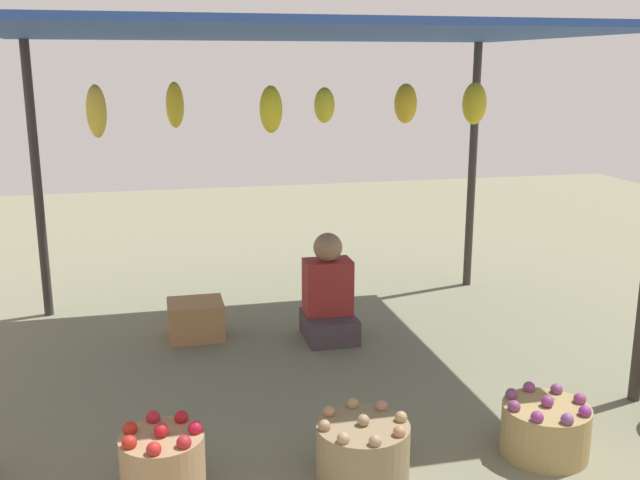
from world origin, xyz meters
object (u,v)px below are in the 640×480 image
(basket_purple_onions, at_px, (545,429))
(basket_red_apples, at_px, (163,463))
(basket_potatoes, at_px, (363,450))
(vendor_person, at_px, (328,298))
(wooden_crate_near_vendor, at_px, (196,319))

(basket_purple_onions, bearing_deg, basket_red_apples, 177.79)
(basket_purple_onions, bearing_deg, basket_potatoes, 179.54)
(vendor_person, distance_m, wooden_crate_near_vendor, 0.98)
(vendor_person, relative_size, wooden_crate_near_vendor, 1.96)
(vendor_person, distance_m, basket_potatoes, 1.86)
(basket_purple_onions, bearing_deg, vendor_person, 110.56)
(basket_red_apples, bearing_deg, vendor_person, 55.33)
(basket_potatoes, bearing_deg, vendor_person, 81.34)
(vendor_person, bearing_deg, basket_potatoes, -98.66)
(vendor_person, xyz_separation_m, basket_potatoes, (-0.28, -1.84, -0.16))
(vendor_person, relative_size, basket_red_apples, 1.99)
(vendor_person, relative_size, basket_potatoes, 1.72)
(vendor_person, height_order, basket_red_apples, vendor_person)
(vendor_person, height_order, basket_purple_onions, vendor_person)
(basket_red_apples, distance_m, wooden_crate_near_vendor, 2.00)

